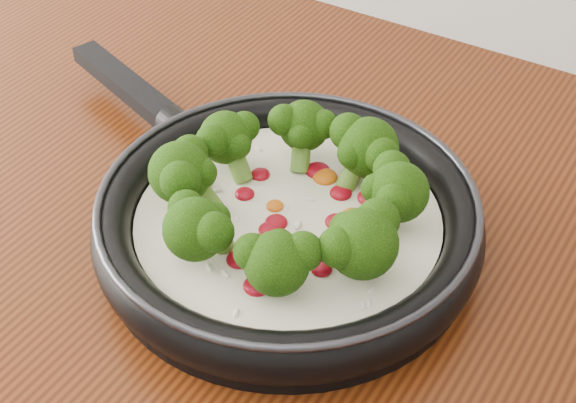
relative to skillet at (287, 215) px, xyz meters
The scene contains 1 object.
skillet is the anchor object (origin of this frame).
Camera 1 is at (0.17, 0.65, 1.39)m, focal length 53.10 mm.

